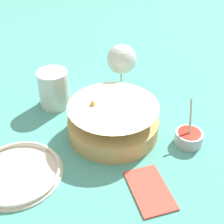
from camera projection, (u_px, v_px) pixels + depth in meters
The scene contains 7 objects.
ground_plane at pixel (115, 124), 0.83m from camera, with size 4.00×4.00×0.00m, color teal.
food_basket at pixel (112, 121), 0.78m from camera, with size 0.23×0.23×0.10m.
sauce_cup at pixel (188, 137), 0.76m from camera, with size 0.07×0.07×0.11m.
wine_glass at pixel (121, 60), 0.88m from camera, with size 0.08×0.08×0.16m.
beer_mug at pixel (53, 90), 0.88m from camera, with size 0.13×0.09×0.11m.
side_plate at pixel (16, 172), 0.68m from camera, with size 0.20×0.20×0.01m.
napkin at pixel (148, 189), 0.65m from camera, with size 0.14×0.11×0.01m.
Camera 1 is at (-0.65, -0.00, 0.52)m, focal length 50.00 mm.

